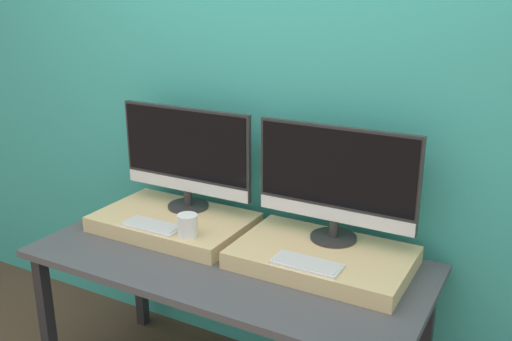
{
  "coord_description": "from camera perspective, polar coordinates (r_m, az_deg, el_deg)",
  "views": [
    {
      "loc": [
        1.11,
        -1.41,
        1.79
      ],
      "look_at": [
        0.0,
        0.61,
        1.03
      ],
      "focal_mm": 40.0,
      "sensor_mm": 36.0,
      "label": 1
    }
  ],
  "objects": [
    {
      "name": "wooden_riser_right",
      "position": [
        2.3,
        6.65,
        -8.63
      ],
      "size": [
        0.69,
        0.44,
        0.07
      ],
      "color": "#D6B77F",
      "rests_on": "workbench"
    },
    {
      "name": "keyboard_right",
      "position": [
        2.15,
        5.11,
        -9.27
      ],
      "size": [
        0.26,
        0.11,
        0.01
      ],
      "color": "silver",
      "rests_on": "wooden_riser_right"
    },
    {
      "name": "workbench",
      "position": [
        2.39,
        -2.78,
        -10.25
      ],
      "size": [
        1.63,
        0.75,
        0.72
      ],
      "color": "#47474C",
      "rests_on": "ground_plane"
    },
    {
      "name": "mug",
      "position": [
        2.38,
        -6.86,
        -5.49
      ],
      "size": [
        0.08,
        0.08,
        0.1
      ],
      "color": "white",
      "rests_on": "wooden_riser_left"
    },
    {
      "name": "keyboard_left",
      "position": [
        2.5,
        -10.35,
        -5.45
      ],
      "size": [
        0.26,
        0.11,
        0.01
      ],
      "color": "silver",
      "rests_on": "wooden_riser_left"
    },
    {
      "name": "monitor_left",
      "position": [
        2.61,
        -7.02,
        1.65
      ],
      "size": [
        0.67,
        0.19,
        0.48
      ],
      "color": "#282828",
      "rests_on": "wooden_riser_left"
    },
    {
      "name": "monitor_right",
      "position": [
        2.28,
        8.0,
        -0.86
      ],
      "size": [
        0.67,
        0.19,
        0.48
      ],
      "color": "#282828",
      "rests_on": "wooden_riser_right"
    },
    {
      "name": "wooden_riser_left",
      "position": [
        2.63,
        -8.2,
        -5.15
      ],
      "size": [
        0.69,
        0.44,
        0.07
      ],
      "color": "#D6B77F",
      "rests_on": "workbench"
    },
    {
      "name": "wall_back",
      "position": [
        2.54,
        2.26,
        7.04
      ],
      "size": [
        8.0,
        0.04,
        2.6
      ],
      "color": "teal",
      "rests_on": "ground_plane"
    }
  ]
}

